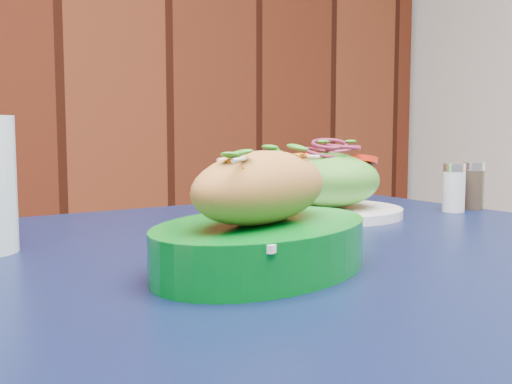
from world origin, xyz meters
TOP-DOWN VIEW (x-y plane):
  - cafe_table at (0.48, 1.40)m, footprint 0.85×0.85m
  - banh_mi_basket at (0.39, 1.37)m, footprint 0.27×0.23m
  - salad_plate at (0.65, 1.57)m, footprint 0.20×0.20m
  - salt_shaker at (0.82, 1.50)m, footprint 0.03×0.03m
  - pepper_shaker at (0.87, 1.50)m, footprint 0.03×0.03m

SIDE VIEW (x-z plane):
  - cafe_table at x=0.48m, z-range 0.29..1.04m
  - salt_shaker at x=0.82m, z-range 0.75..0.82m
  - pepper_shaker at x=0.87m, z-range 0.75..0.82m
  - salad_plate at x=0.65m, z-range 0.74..0.84m
  - banh_mi_basket at x=0.39m, z-range 0.74..0.84m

